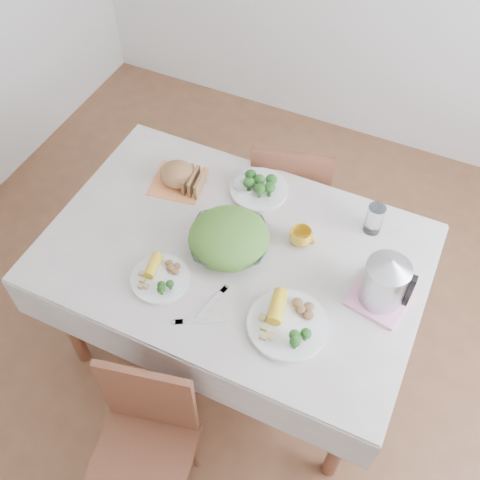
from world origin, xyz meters
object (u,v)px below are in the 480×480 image
at_px(chair_near, 139,456).
at_px(chair_far, 292,188).
at_px(dinner_plate_right, 288,325).
at_px(dinner_plate_left, 160,279).
at_px(dining_table, 234,302).
at_px(yellow_mug, 301,237).
at_px(salad_bowl, 229,242).
at_px(electric_kettle, 385,280).

distance_m(chair_near, chair_far, 1.48).
bearing_deg(dinner_plate_right, dinner_plate_left, -177.90).
relative_size(dining_table, chair_far, 1.62).
bearing_deg(chair_far, yellow_mug, 98.85).
bearing_deg(dinner_plate_left, chair_far, 78.53).
xyz_separation_m(dining_table, dinner_plate_left, (-0.19, -0.25, 0.40)).
height_order(chair_near, salad_bowl, chair_near).
bearing_deg(salad_bowl, chair_far, 88.18).
xyz_separation_m(dining_table, dinner_plate_right, (0.32, -0.23, 0.40)).
xyz_separation_m(chair_near, dinner_plate_left, (-0.18, 0.54, 0.31)).
distance_m(dining_table, dinner_plate_left, 0.51).
distance_m(salad_bowl, dinner_plate_right, 0.42).
relative_size(dining_table, dinner_plate_right, 4.75).
relative_size(dinner_plate_right, yellow_mug, 3.19).
height_order(dinner_plate_right, electric_kettle, electric_kettle).
distance_m(chair_near, salad_bowl, 0.86).
height_order(salad_bowl, electric_kettle, electric_kettle).
relative_size(dining_table, yellow_mug, 15.15).
bearing_deg(salad_bowl, dinner_plate_right, -34.11).
bearing_deg(salad_bowl, chair_near, -88.91).
bearing_deg(chair_far, salad_bowl, 74.32).
height_order(chair_near, chair_far, chair_far).
height_order(dining_table, chair_far, chair_far).
relative_size(dining_table, electric_kettle, 6.14).
bearing_deg(dinner_plate_right, electric_kettle, 43.98).
xyz_separation_m(dinner_plate_left, electric_kettle, (0.78, 0.27, 0.11)).
bearing_deg(yellow_mug, dining_table, -145.72).
bearing_deg(chair_near, electric_kettle, 41.47).
bearing_deg(salad_bowl, yellow_mug, 30.50).
xyz_separation_m(chair_far, salad_bowl, (-0.02, -0.69, 0.33)).
distance_m(dinner_plate_left, yellow_mug, 0.58).
height_order(chair_far, dinner_plate_right, chair_far).
bearing_deg(dinner_plate_left, electric_kettle, 19.36).
bearing_deg(chair_near, chair_far, 77.40).
bearing_deg(electric_kettle, dinner_plate_left, 179.39).
distance_m(dining_table, chair_far, 0.70).
height_order(chair_near, dinner_plate_right, chair_near).
height_order(chair_near, yellow_mug, chair_near).
bearing_deg(chair_near, dining_table, 77.12).
height_order(dinner_plate_right, yellow_mug, yellow_mug).
relative_size(chair_far, yellow_mug, 9.34).
height_order(dinner_plate_left, dinner_plate_right, dinner_plate_right).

